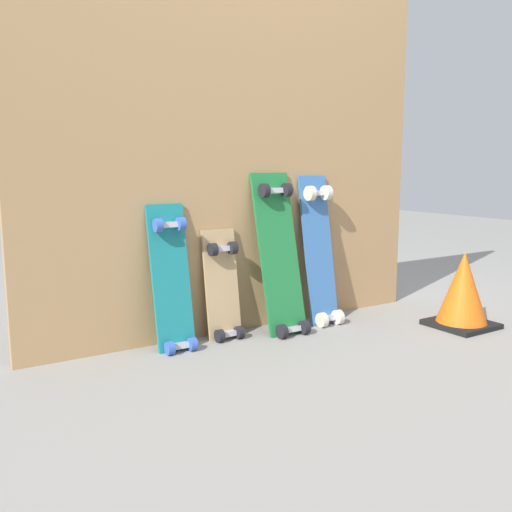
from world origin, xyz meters
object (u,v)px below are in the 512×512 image
(skateboard_teal, at_px, (172,285))
(skateboard_green, at_px, (280,260))
(skateboard_natural, at_px, (223,291))
(skateboard_blue, at_px, (320,256))
(traffic_cone, at_px, (463,290))

(skateboard_teal, xyz_separation_m, skateboard_green, (0.53, -0.03, 0.06))
(skateboard_natural, xyz_separation_m, skateboard_blue, (0.53, -0.03, 0.12))
(skateboard_green, xyz_separation_m, skateboard_blue, (0.25, 0.02, -0.01))
(skateboard_teal, distance_m, skateboard_blue, 0.78)
(skateboard_teal, height_order, skateboard_blue, skateboard_blue)
(skateboard_teal, height_order, skateboard_green, skateboard_green)
(skateboard_natural, height_order, traffic_cone, skateboard_natural)
(traffic_cone, bearing_deg, skateboard_natural, 156.18)
(skateboard_natural, distance_m, skateboard_green, 0.31)
(skateboard_natural, distance_m, traffic_cone, 1.16)
(skateboard_green, bearing_deg, skateboard_blue, 5.09)
(skateboard_natural, xyz_separation_m, traffic_cone, (1.06, -0.47, -0.03))
(skateboard_blue, bearing_deg, skateboard_natural, 176.66)
(skateboard_natural, xyz_separation_m, skateboard_green, (0.28, -0.05, 0.12))
(skateboard_green, bearing_deg, skateboard_natural, 169.04)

